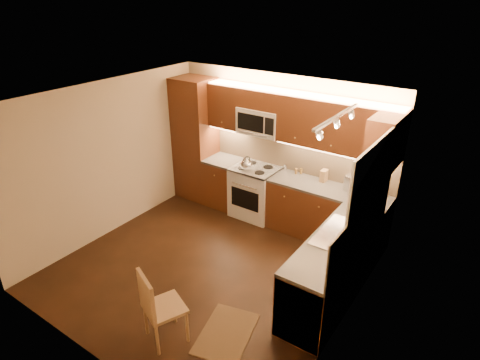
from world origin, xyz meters
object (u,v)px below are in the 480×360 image
Objects in this scene: kettle at (246,163)px; dining_chair at (165,306)px; stove at (255,192)px; toaster_oven at (361,185)px; knife_block at (324,176)px; soap_bottle at (370,219)px; sink at (341,230)px; microwave at (261,121)px.

kettle is 0.26× the size of dining_chair.
stove is 0.61m from kettle.
toaster_oven is 2.10× the size of knife_block.
soap_bottle is at bearing 0.27° from kettle.
stove is at bearing 150.64° from sink.
soap_bottle is at bearing -17.63° from stove.
stove is 1.30m from knife_block.
kettle is (-0.09, -0.29, -0.68)m from microwave.
stove is 1.27m from microwave.
kettle is 1.31m from knife_block.
kettle reaches higher than dining_chair.
soap_bottle is (2.31, -0.55, -0.04)m from kettle.
sink is 1.31m from toaster_oven.
knife_block is (-0.62, 0.04, -0.03)m from toaster_oven.
kettle is 2.38m from soap_bottle.
soap_bottle reaches higher than dining_chair.
knife_block is at bearing 10.18° from stove.
toaster_oven is (1.79, 0.03, -0.70)m from microwave.
toaster_oven is at bearing -4.75° from knife_block.
soap_bottle is 0.21× the size of dining_chair.
stove is 2.22× the size of toaster_oven.
kettle is 0.59× the size of toaster_oven.
soap_bottle reaches higher than stove.
stove is at bearing 73.18° from kettle.
stove is 1.07× the size of sink.
dining_chair is at bearing -99.14° from knife_block.
dining_chair is (0.71, -3.01, 0.02)m from stove.
knife_block is at bearing 29.81° from kettle.
sink is (2.00, -1.26, -0.74)m from microwave.
sink is at bearing -111.89° from soap_bottle.
stove is at bearing 168.30° from soap_bottle.
toaster_oven reaches higher than soap_bottle.
toaster_oven reaches higher than dining_chair.
microwave reaches higher than sink.
microwave is at bearing 86.35° from kettle.
sink is at bearing -29.36° from stove.
microwave reaches higher than kettle.
kettle is (-0.09, -0.15, 0.58)m from stove.
dining_chair is (-1.51, -2.30, -0.52)m from soap_bottle.
soap_bottle reaches higher than sink.
microwave is 3.82× the size of soap_bottle.
sink is at bearing -59.09° from knife_block.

